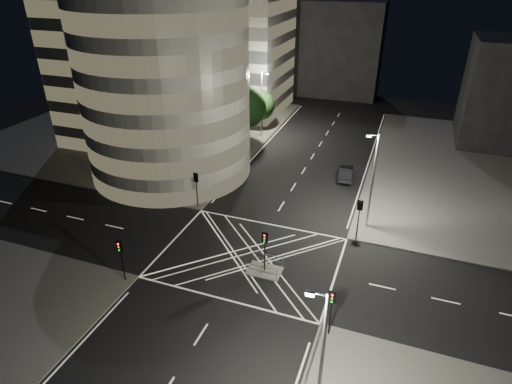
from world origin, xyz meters
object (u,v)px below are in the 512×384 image
at_px(sedan, 346,173).
at_px(street_lamp_left_far, 262,102).
at_px(traffic_signal_nl, 121,253).
at_px(traffic_signal_nr, 332,305).
at_px(traffic_signal_fr, 359,212).
at_px(street_lamp_right_near, 321,360).
at_px(traffic_signal_fl, 196,183).
at_px(street_lamp_left_near, 210,143).
at_px(street_lamp_right_far, 372,179).
at_px(traffic_signal_island, 265,244).
at_px(central_island, 265,271).

bearing_deg(sedan, street_lamp_left_far, -40.91).
relative_size(traffic_signal_nl, traffic_signal_nr, 1.00).
xyz_separation_m(traffic_signal_fr, street_lamp_right_near, (0.64, -20.80, 2.63)).
relative_size(street_lamp_left_far, sedan, 2.11).
distance_m(traffic_signal_fl, street_lamp_left_near, 5.86).
height_order(traffic_signal_fl, street_lamp_left_far, street_lamp_left_far).
height_order(traffic_signal_nr, street_lamp_right_far, street_lamp_right_far).
relative_size(traffic_signal_nl, street_lamp_right_near, 0.40).
bearing_deg(street_lamp_right_far, traffic_signal_island, -125.30).
distance_m(street_lamp_left_near, sedan, 17.42).
xyz_separation_m(street_lamp_left_near, street_lamp_right_near, (18.87, -26.00, 0.00)).
relative_size(traffic_signal_nr, traffic_signal_island, 1.00).
xyz_separation_m(central_island, street_lamp_left_far, (-11.44, 31.50, 5.47)).
distance_m(traffic_signal_island, sedan, 21.44).
bearing_deg(street_lamp_right_near, traffic_signal_fr, 91.75).
distance_m(traffic_signal_fl, street_lamp_right_near, 27.79).
distance_m(street_lamp_left_far, street_lamp_right_far, 28.23).
distance_m(central_island, street_lamp_left_near, 18.52).
distance_m(traffic_signal_nl, street_lamp_left_far, 36.90).
bearing_deg(street_lamp_left_near, street_lamp_right_far, -9.03).
relative_size(central_island, sedan, 0.63).
height_order(traffic_signal_nl, traffic_signal_island, same).
relative_size(traffic_signal_nl, street_lamp_right_far, 0.40).
height_order(central_island, sedan, sedan).
relative_size(central_island, street_lamp_right_near, 0.30).
bearing_deg(traffic_signal_nl, street_lamp_left_far, 90.99).
bearing_deg(street_lamp_left_near, street_lamp_right_near, -54.03).
xyz_separation_m(traffic_signal_fl, street_lamp_left_far, (-0.64, 23.20, 2.63)).
bearing_deg(central_island, street_lamp_right_far, 54.70).
distance_m(central_island, traffic_signal_fr, 11.10).
xyz_separation_m(traffic_signal_fl, traffic_signal_nl, (0.00, -13.60, 0.00)).
relative_size(central_island, traffic_signal_fr, 0.75).
xyz_separation_m(traffic_signal_nr, street_lamp_right_far, (0.64, 15.80, 2.63)).
bearing_deg(sedan, street_lamp_right_far, 104.42).
bearing_deg(street_lamp_left_near, traffic_signal_nl, -88.06).
distance_m(street_lamp_left_near, street_lamp_right_far, 19.11).
bearing_deg(central_island, sedan, 80.48).
bearing_deg(central_island, street_lamp_left_near, 130.27).
relative_size(traffic_signal_fr, street_lamp_left_far, 0.40).
bearing_deg(street_lamp_right_near, traffic_signal_fl, 131.24).
relative_size(traffic_signal_fl, street_lamp_right_near, 0.40).
height_order(traffic_signal_island, street_lamp_left_far, street_lamp_left_far).
xyz_separation_m(street_lamp_left_near, street_lamp_left_far, (0.00, 18.00, 0.00)).
height_order(traffic_signal_fl, sedan, traffic_signal_fl).
relative_size(traffic_signal_nr, street_lamp_right_far, 0.40).
relative_size(traffic_signal_fr, street_lamp_right_far, 0.40).
relative_size(central_island, traffic_signal_island, 0.75).
xyz_separation_m(traffic_signal_nr, traffic_signal_island, (-6.80, 5.30, 0.00)).
bearing_deg(traffic_signal_island, sedan, 80.48).
height_order(traffic_signal_fl, street_lamp_right_near, street_lamp_right_near).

